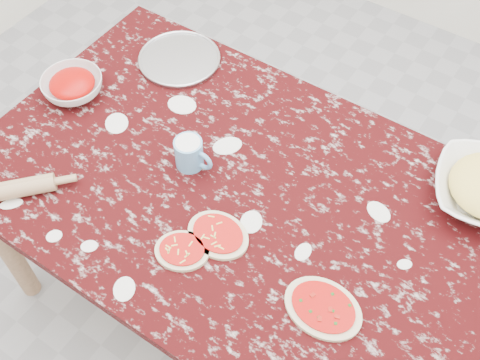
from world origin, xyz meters
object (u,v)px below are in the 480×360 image
worktable (240,206)px  pizza_tray (179,59)px  sauce_bowl (73,86)px  flour_mug (190,153)px  rolling_pin (8,190)px

worktable → pizza_tray: (-0.49, 0.34, 0.09)m
sauce_bowl → flour_mug: flour_mug is taller
worktable → rolling_pin: size_ratio=5.96×
sauce_bowl → rolling_pin: sauce_bowl is taller
flour_mug → sauce_bowl: bearing=177.1°
worktable → flour_mug: flour_mug is taller
worktable → sauce_bowl: 0.69m
worktable → pizza_tray: bearing=144.7°
sauce_bowl → rolling_pin: 0.43m
flour_mug → rolling_pin: 0.53m
pizza_tray → sauce_bowl: bearing=-121.1°
flour_mug → pizza_tray: bearing=131.7°
worktable → flour_mug: (-0.18, -0.00, 0.13)m
flour_mug → rolling_pin: (-0.37, -0.39, -0.02)m
pizza_tray → rolling_pin: (-0.06, -0.73, 0.02)m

